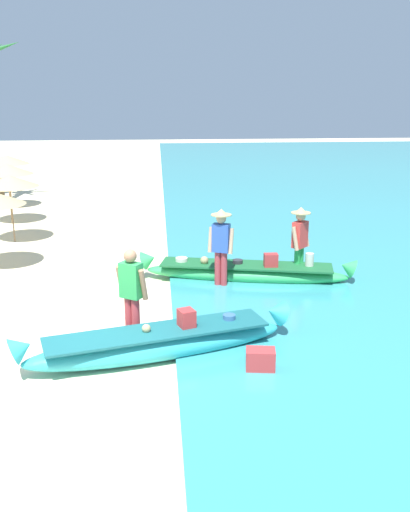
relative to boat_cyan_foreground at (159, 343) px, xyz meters
The scene contains 11 objects.
ground_plane 1.13m from the boat_cyan_foreground, behind, with size 80.00×80.00×0.00m, color beige.
boat_cyan_foreground is the anchor object (origin of this frame).
boat_green_midground 4.25m from the boat_cyan_foreground, 61.93° to the left, with size 4.87×1.70×0.72m.
person_vendor_hatted 3.70m from the boat_cyan_foreground, 67.61° to the left, with size 0.59×0.44×1.80m.
person_tourist_customer 0.98m from the boat_cyan_foreground, 128.95° to the left, with size 0.57×0.47×1.72m.
person_vendor_assistant 5.01m from the boat_cyan_foreground, 49.64° to the left, with size 0.53×0.53×1.72m.
parasol_row_1 8.97m from the boat_cyan_foreground, 117.34° to the left, with size 1.60×1.60×1.91m.
parasol_row_2 11.39m from the boat_cyan_foreground, 114.50° to the left, with size 1.60×1.60×1.91m.
parasol_row_3 13.98m from the boat_cyan_foreground, 112.49° to the left, with size 1.60×1.60×1.91m.
cooler_box 1.71m from the boat_cyan_foreground, 23.71° to the right, with size 0.45×0.30×0.42m, color #C63838.
paddle 0.91m from the boat_cyan_foreground, 47.47° to the right, with size 0.67×1.88×0.05m.
Camera 1 is at (1.14, -8.95, 4.34)m, focal length 41.66 mm.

